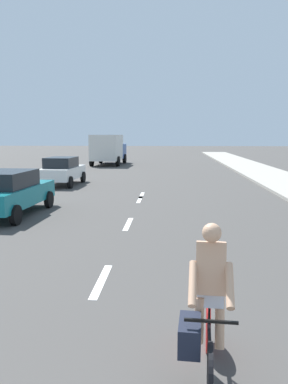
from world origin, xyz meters
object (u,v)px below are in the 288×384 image
parked_car_teal (7,192)px  delivery_truck (108,149)px  parked_car_white (62,170)px  cyclist (206,308)px

parked_car_teal → delivery_truck: bearing=92.8°
delivery_truck → parked_car_white: bearing=-88.8°
parked_car_white → delivery_truck: 15.21m
parked_car_white → delivery_truck: delivery_truck is taller
parked_car_white → parked_car_teal: bearing=-85.3°
parked_car_teal → parked_car_white: size_ratio=1.13×
cyclist → delivery_truck: bearing=-74.8°
cyclist → delivery_truck: delivery_truck is taller
cyclist → parked_car_teal: bearing=-51.3°
cyclist → delivery_truck: 33.09m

